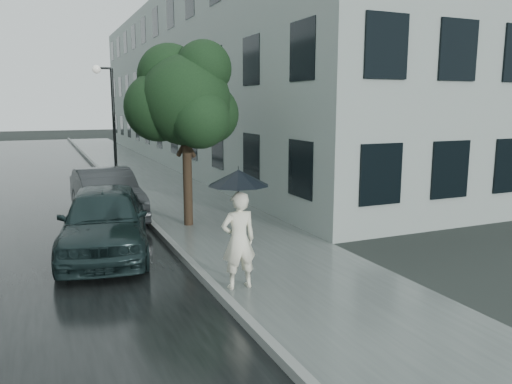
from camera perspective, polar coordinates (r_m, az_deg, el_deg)
name	(u,v)px	position (r m, az deg, el deg)	size (l,w,h in m)	color
ground	(286,275)	(9.83, 3.49, -9.45)	(120.00, 120.00, 0.00)	black
sidewalk	(159,184)	(20.99, -10.98, 0.87)	(3.50, 60.00, 0.01)	slate
kerb_near	(114,185)	(20.66, -15.92, 0.73)	(0.15, 60.00, 0.15)	slate
asphalt_road	(17,193)	(20.52, -25.63, -0.15)	(6.85, 60.00, 0.00)	black
building_near	(217,82)	(29.42, -4.44, 12.38)	(7.02, 36.00, 9.00)	gray
pedestrian	(239,240)	(8.90, -2.00, -5.54)	(0.64, 0.42, 1.76)	silver
umbrella	(238,178)	(8.69, -2.02, 1.64)	(1.44, 1.44, 1.26)	black
street_tree	(185,99)	(13.55, -8.16, 10.47)	(3.11, 2.83, 4.93)	#332619
lamp_post	(109,118)	(20.49, -16.40, 8.09)	(0.85, 0.32, 4.74)	black
car_near	(105,220)	(11.42, -16.92, -3.09)	(1.80, 4.48, 1.53)	black
car_far	(106,194)	(15.06, -16.75, -0.20)	(1.50, 4.30, 1.42)	#24282A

